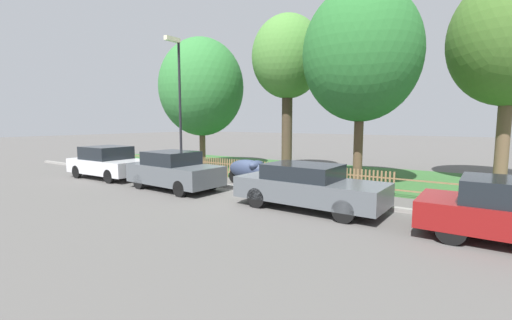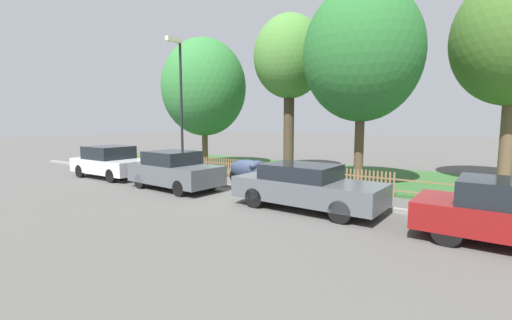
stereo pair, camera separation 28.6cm
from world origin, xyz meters
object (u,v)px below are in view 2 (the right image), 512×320
(parked_car_navy_estate, at_px, (306,186))
(street_lamp, at_px, (179,93))
(parked_car_black_saloon, at_px, (174,170))
(covered_motorcycle, at_px, (249,169))
(parked_car_silver_hatchback, at_px, (111,162))
(tree_behind_motorcycle, at_px, (289,58))
(tree_mid_park, at_px, (362,54))
(tree_nearest_kerb, at_px, (204,87))

(parked_car_navy_estate, distance_m, street_lamp, 7.82)
(parked_car_black_saloon, xyz_separation_m, covered_motorcycle, (1.84, 2.34, -0.09))
(parked_car_silver_hatchback, bearing_deg, tree_behind_motorcycle, 44.73)
(parked_car_silver_hatchback, xyz_separation_m, tree_mid_park, (10.11, 4.54, 4.46))
(parked_car_navy_estate, bearing_deg, street_lamp, 169.19)
(parked_car_black_saloon, relative_size, tree_nearest_kerb, 0.54)
(parked_car_black_saloon, xyz_separation_m, street_lamp, (-1.46, 1.65, 3.10))
(tree_behind_motorcycle, bearing_deg, parked_car_silver_hatchback, -134.01)
(covered_motorcycle, relative_size, tree_behind_motorcycle, 0.26)
(parked_car_silver_hatchback, distance_m, street_lamp, 4.63)
(parked_car_silver_hatchback, height_order, tree_behind_motorcycle, tree_behind_motorcycle)
(parked_car_silver_hatchback, height_order, covered_motorcycle, parked_car_silver_hatchback)
(parked_car_black_saloon, height_order, street_lamp, street_lamp)
(parked_car_navy_estate, relative_size, tree_behind_motorcycle, 0.57)
(parked_car_silver_hatchback, xyz_separation_m, street_lamp, (3.08, 1.52, 3.11))
(parked_car_black_saloon, xyz_separation_m, tree_behind_motorcycle, (1.40, 6.28, 4.98))
(covered_motorcycle, distance_m, street_lamp, 4.64)
(tree_nearest_kerb, height_order, tree_mid_park, tree_mid_park)
(tree_behind_motorcycle, height_order, street_lamp, tree_behind_motorcycle)
(tree_nearest_kerb, bearing_deg, parked_car_silver_hatchback, -102.23)
(covered_motorcycle, bearing_deg, street_lamp, -164.06)
(parked_car_black_saloon, relative_size, parked_car_navy_estate, 0.87)
(covered_motorcycle, height_order, tree_mid_park, tree_mid_park)
(street_lamp, bearing_deg, tree_behind_motorcycle, 58.32)
(parked_car_silver_hatchback, bearing_deg, tree_mid_park, 22.93)
(parked_car_black_saloon, relative_size, street_lamp, 0.63)
(parked_car_navy_estate, height_order, street_lamp, street_lamp)
(parked_car_silver_hatchback, distance_m, covered_motorcycle, 6.75)
(parked_car_black_saloon, height_order, parked_car_navy_estate, parked_car_black_saloon)
(parked_car_black_saloon, bearing_deg, tree_behind_motorcycle, 79.70)
(tree_mid_park, xyz_separation_m, street_lamp, (-7.03, -3.02, -1.35))
(covered_motorcycle, bearing_deg, tree_nearest_kerb, 155.46)
(parked_car_navy_estate, height_order, tree_behind_motorcycle, tree_behind_motorcycle)
(parked_car_black_saloon, bearing_deg, tree_nearest_kerb, 125.60)
(tree_nearest_kerb, distance_m, tree_mid_park, 9.05)
(parked_car_black_saloon, distance_m, parked_car_navy_estate, 5.55)
(tree_behind_motorcycle, bearing_deg, parked_car_navy_estate, -55.73)
(covered_motorcycle, bearing_deg, parked_car_silver_hatchback, -156.79)
(tree_behind_motorcycle, bearing_deg, tree_mid_park, -21.04)
(covered_motorcycle, bearing_deg, tree_behind_motorcycle, 100.49)
(parked_car_black_saloon, distance_m, tree_nearest_kerb, 7.29)
(parked_car_silver_hatchback, relative_size, parked_car_black_saloon, 1.04)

